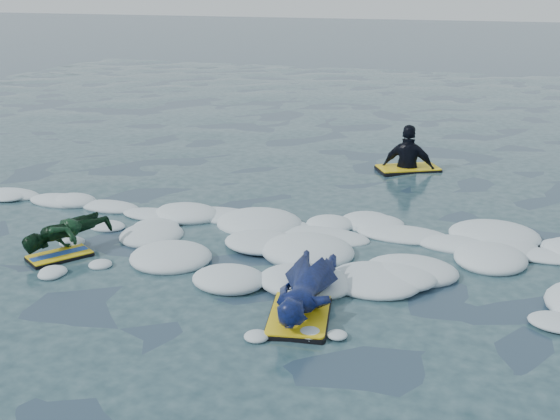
# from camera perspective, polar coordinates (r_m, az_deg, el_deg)

# --- Properties ---
(ground) EXTENTS (120.00, 120.00, 0.00)m
(ground) POSITION_cam_1_polar(r_m,az_deg,el_deg) (9.21, -6.39, -4.10)
(ground) COLOR #1A323F
(ground) RESTS_ON ground
(foam_band) EXTENTS (12.00, 3.10, 0.30)m
(foam_band) POSITION_cam_1_polar(r_m,az_deg,el_deg) (10.09, -3.86, -2.02)
(foam_band) COLOR white
(foam_band) RESTS_ON ground
(prone_woman_unit) EXTENTS (0.86, 1.80, 0.46)m
(prone_woman_unit) POSITION_cam_1_polar(r_m,az_deg,el_deg) (7.75, 2.13, -6.54)
(prone_woman_unit) COLOR black
(prone_woman_unit) RESTS_ON ground
(prone_child_unit) EXTENTS (1.03, 1.33, 0.47)m
(prone_child_unit) POSITION_cam_1_polar(r_m,az_deg,el_deg) (9.73, -16.93, -2.09)
(prone_child_unit) COLOR black
(prone_child_unit) RESTS_ON ground
(waiting_rider_unit) EXTENTS (1.33, 1.14, 1.75)m
(waiting_rider_unit) POSITION_cam_1_polar(r_m,az_deg,el_deg) (13.64, 10.35, 3.22)
(waiting_rider_unit) COLOR black
(waiting_rider_unit) RESTS_ON ground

